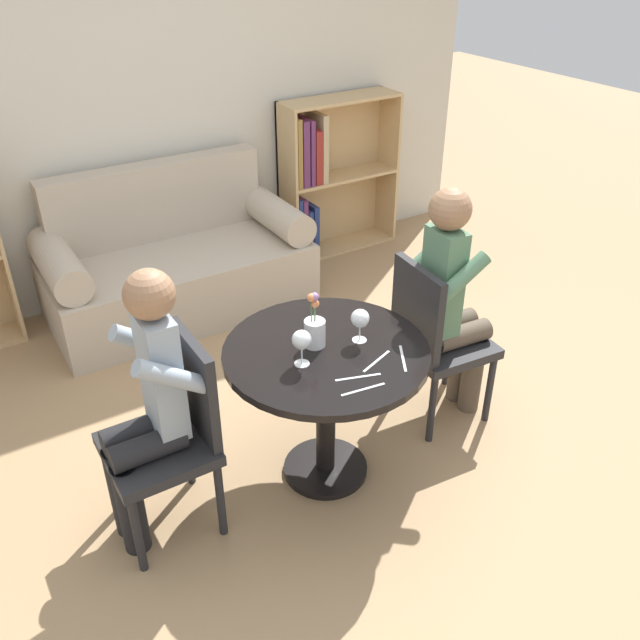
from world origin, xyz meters
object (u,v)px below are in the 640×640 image
object	(u,v)px
person_left	(146,408)
wine_glass_right	(360,319)
bookshelf_right	(323,177)
chair_left	(173,430)
chair_right	(434,336)
person_right	(453,303)
flower_vase	(315,329)
wine_glass_left	(302,341)
couch	(176,265)

from	to	relation	value
person_left	wine_glass_right	xyz separation A→B (m)	(0.93, -0.11, 0.17)
bookshelf_right	chair_left	bearing A→B (deg)	-134.50
chair_right	person_right	distance (m)	0.19
person_right	flower_vase	bearing A→B (deg)	95.70
person_left	person_right	bearing A→B (deg)	89.16
wine_glass_right	flower_vase	world-z (taller)	flower_vase
person_right	flower_vase	world-z (taller)	person_right
bookshelf_right	wine_glass_left	distance (m)	2.60
chair_right	flower_vase	size ratio (longest dim) A/B	3.49
flower_vase	person_right	bearing A→B (deg)	0.73
wine_glass_left	flower_vase	xyz separation A→B (m)	(0.12, 0.09, -0.03)
chair_left	person_left	size ratio (longest dim) A/B	0.73
bookshelf_right	chair_right	distance (m)	2.13
couch	person_right	distance (m)	1.97
chair_right	wine_glass_left	bearing A→B (deg)	102.96
chair_left	flower_vase	bearing A→B (deg)	86.91
chair_left	wine_glass_left	distance (m)	0.64
wine_glass_left	wine_glass_right	size ratio (longest dim) A/B	1.04
chair_right	flower_vase	world-z (taller)	flower_vase
chair_left	chair_right	distance (m)	1.36
couch	person_right	bearing A→B (deg)	-66.54
chair_left	person_right	world-z (taller)	person_right
chair_right	chair_left	bearing A→B (deg)	94.35
bookshelf_right	person_left	size ratio (longest dim) A/B	0.95
bookshelf_right	chair_right	world-z (taller)	bookshelf_right
wine_glass_right	flower_vase	bearing A→B (deg)	158.94
person_left	flower_vase	xyz separation A→B (m)	(0.75, -0.04, 0.14)
couch	wine_glass_left	bearing A→B (deg)	-94.39
couch	chair_right	xyz separation A→B (m)	(0.68, -1.76, 0.18)
bookshelf_right	chair_left	world-z (taller)	bookshelf_right
bookshelf_right	wine_glass_right	world-z (taller)	bookshelf_right
couch	bookshelf_right	size ratio (longest dim) A/B	1.43
chair_left	person_right	size ratio (longest dim) A/B	0.71
person_right	person_left	bearing A→B (deg)	93.92
bookshelf_right	chair_left	distance (m)	2.83
flower_vase	person_left	bearing A→B (deg)	177.07
person_left	flower_vase	distance (m)	0.76
couch	flower_vase	world-z (taller)	flower_vase
bookshelf_right	person_right	distance (m)	2.12
person_right	wine_glass_right	xyz separation A→B (m)	(-0.61, -0.08, 0.14)
bookshelf_right	person_left	xyz separation A→B (m)	(-2.08, -2.02, 0.06)
chair_left	wine_glass_right	bearing A→B (deg)	82.82
wine_glass_left	chair_left	bearing A→B (deg)	166.33
chair_left	person_right	bearing A→B (deg)	89.11
person_right	bookshelf_right	bearing A→B (deg)	-9.59
wine_glass_left	wine_glass_right	bearing A→B (deg)	4.12
person_left	wine_glass_right	bearing A→B (deg)	83.50
wine_glass_left	person_right	bearing A→B (deg)	6.44
chair_left	wine_glass_left	xyz separation A→B (m)	(0.54, -0.13, 0.32)
chair_right	person_right	size ratio (longest dim) A/B	0.71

